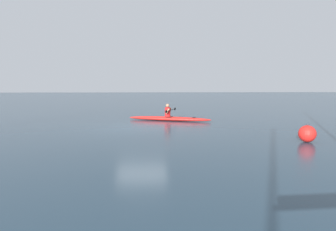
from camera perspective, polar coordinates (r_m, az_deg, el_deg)
ground_plane at (r=14.14m, az=-5.37°, el=-2.34°), size 160.00×160.00×0.00m
kayak at (r=16.63m, az=0.19°, el=-0.63°), size 4.92×2.23×0.25m
kayaker at (r=16.60m, az=0.00°, el=0.93°), size 0.82×2.19×0.75m
mooring_buoy_orange_mid at (r=11.48m, az=26.37°, el=-3.31°), size 0.62×0.62×0.66m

